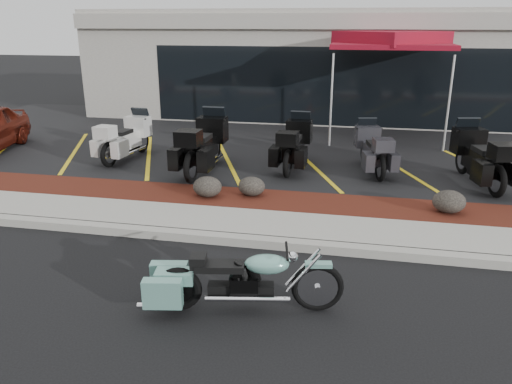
% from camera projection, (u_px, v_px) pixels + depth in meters
% --- Properties ---
extents(ground, '(90.00, 90.00, 0.00)m').
position_uv_depth(ground, '(275.00, 273.00, 7.52)').
color(ground, black).
rests_on(ground, ground).
extents(curb, '(24.00, 0.25, 0.15)m').
position_uv_depth(curb, '(284.00, 244.00, 8.33)').
color(curb, gray).
rests_on(curb, ground).
extents(sidewalk, '(24.00, 1.20, 0.15)m').
position_uv_depth(sidewalk, '(289.00, 228.00, 8.98)').
color(sidewalk, gray).
rests_on(sidewalk, ground).
extents(mulch_bed, '(24.00, 1.20, 0.16)m').
position_uv_depth(mulch_bed, '(298.00, 205.00, 10.09)').
color(mulch_bed, '#3C110D').
rests_on(mulch_bed, ground).
extents(upper_lot, '(26.00, 9.60, 0.15)m').
position_uv_depth(upper_lot, '(320.00, 144.00, 15.09)').
color(upper_lot, black).
rests_on(upper_lot, ground).
extents(dealership_building, '(18.00, 8.16, 4.00)m').
position_uv_depth(dealership_building, '(334.00, 62.00, 20.27)').
color(dealership_building, gray).
rests_on(dealership_building, ground).
extents(boulder_left, '(0.60, 0.50, 0.43)m').
position_uv_depth(boulder_left, '(207.00, 187.00, 10.25)').
color(boulder_left, black).
rests_on(boulder_left, mulch_bed).
extents(boulder_mid, '(0.56, 0.47, 0.40)m').
position_uv_depth(boulder_mid, '(252.00, 186.00, 10.32)').
color(boulder_mid, black).
rests_on(boulder_mid, mulch_bed).
extents(boulder_right, '(0.61, 0.51, 0.43)m').
position_uv_depth(boulder_right, '(449.00, 202.00, 9.39)').
color(boulder_right, black).
rests_on(boulder_right, mulch_bed).
extents(hero_cruiser, '(2.63, 1.09, 0.90)m').
position_uv_depth(hero_cruiser, '(318.00, 280.00, 6.39)').
color(hero_cruiser, '#659E91').
rests_on(hero_cruiser, ground).
extents(touring_white, '(1.07, 2.21, 1.24)m').
position_uv_depth(touring_white, '(141.00, 130.00, 13.63)').
color(touring_white, silver).
rests_on(touring_white, upper_lot).
extents(touring_black_front, '(0.99, 2.49, 1.44)m').
position_uv_depth(touring_black_front, '(214.00, 135.00, 12.64)').
color(touring_black_front, black).
rests_on(touring_black_front, upper_lot).
extents(touring_black_mid, '(0.97, 2.26, 1.29)m').
position_uv_depth(touring_black_mid, '(300.00, 136.00, 12.86)').
color(touring_black_mid, black).
rests_on(touring_black_mid, upper_lot).
extents(touring_grey, '(1.22, 2.17, 1.19)m').
position_uv_depth(touring_grey, '(366.00, 141.00, 12.54)').
color(touring_grey, '#2E2D32').
rests_on(touring_grey, upper_lot).
extents(touring_black_rear, '(1.37, 2.46, 1.35)m').
position_uv_depth(touring_black_rear, '(465.00, 146.00, 11.68)').
color(touring_black_rear, black).
rests_on(touring_black_rear, upper_lot).
extents(traffic_cone, '(0.46, 0.46, 0.46)m').
position_uv_depth(traffic_cone, '(291.00, 136.00, 14.72)').
color(traffic_cone, '#F64008').
rests_on(traffic_cone, upper_lot).
extents(popup_canopy, '(3.53, 3.53, 3.17)m').
position_uv_depth(popup_canopy, '(391.00, 41.00, 14.83)').
color(popup_canopy, silver).
rests_on(popup_canopy, upper_lot).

